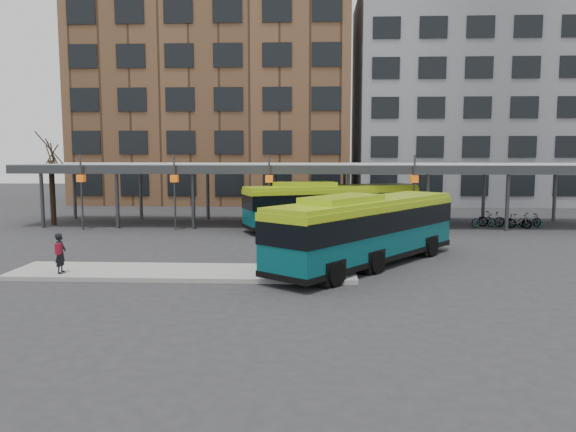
% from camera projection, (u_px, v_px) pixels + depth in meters
% --- Properties ---
extents(ground, '(120.00, 120.00, 0.00)m').
position_uv_depth(ground, '(318.00, 261.00, 25.69)').
color(ground, '#28282B').
rests_on(ground, ground).
extents(boarding_island, '(14.00, 3.00, 0.18)m').
position_uv_depth(boarding_island, '(184.00, 272.00, 22.95)').
color(boarding_island, gray).
rests_on(boarding_island, ground).
extents(canopy, '(40.00, 6.53, 4.80)m').
position_uv_depth(canopy, '(316.00, 168.00, 38.01)').
color(canopy, '#999B9E').
rests_on(canopy, ground).
extents(tree, '(1.64, 1.64, 5.60)m').
position_uv_depth(tree, '(52.00, 189.00, 38.14)').
color(tree, black).
rests_on(tree, ground).
extents(building_brick, '(26.00, 14.00, 22.00)m').
position_uv_depth(building_brick, '(217.00, 91.00, 56.63)').
color(building_brick, brown).
rests_on(building_brick, ground).
extents(building_grey, '(24.00, 14.00, 20.00)m').
position_uv_depth(building_grey, '(478.00, 100.00, 55.54)').
color(building_grey, slate).
rests_on(building_grey, ground).
extents(bus_front, '(9.04, 10.72, 3.21)m').
position_uv_depth(bus_front, '(367.00, 228.00, 24.50)').
color(bus_front, '#074A50').
rests_on(bus_front, ground).
extents(bus_rear, '(11.32, 6.52, 3.11)m').
position_uv_depth(bus_rear, '(331.00, 205.00, 35.68)').
color(bus_rear, '#074A50').
rests_on(bus_rear, ground).
extents(pedestrian, '(0.42, 0.64, 1.61)m').
position_uv_depth(pedestrian, '(60.00, 253.00, 22.30)').
color(pedestrian, black).
rests_on(pedestrian, boarding_island).
extents(bike_rack, '(4.89, 1.52, 1.04)m').
position_uv_depth(bike_rack, '(507.00, 220.00, 37.02)').
color(bike_rack, slate).
rests_on(bike_rack, ground).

